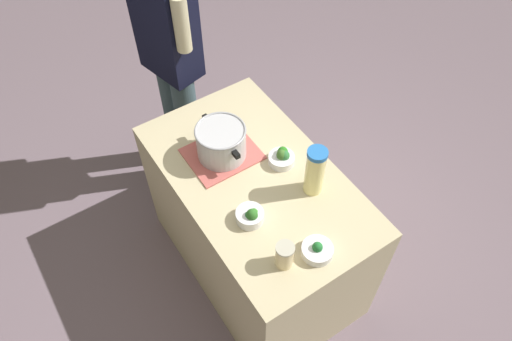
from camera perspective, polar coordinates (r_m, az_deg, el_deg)
ground_plane at (r=3.05m, az=-0.00°, el=-10.63°), size 8.00×8.00×0.00m
counter_slab at (r=2.67m, az=-0.00°, el=-6.37°), size 1.23×0.72×0.86m
dish_cloth at (r=2.41m, az=-3.95°, el=1.94°), size 0.29×0.34×0.01m
cooking_pot at (r=2.34m, az=-4.07°, el=3.39°), size 0.31×0.25×0.17m
lemonade_pitcher at (r=2.19m, az=6.87°, el=-0.05°), size 0.09×0.09×0.26m
mason_jar at (r=2.02m, az=3.34°, el=-9.80°), size 0.08×0.08×0.13m
broccoli_bowl_front at (r=2.16m, az=-0.66°, el=-5.26°), size 0.13×0.13×0.09m
broccoli_bowl_center at (r=2.36m, az=3.04°, el=1.55°), size 0.13×0.13×0.08m
broccoli_bowl_back at (r=2.09m, az=7.14°, el=-9.16°), size 0.14×0.14×0.08m
person_cook at (r=2.89m, az=-9.76°, el=12.32°), size 0.50×0.27×1.62m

